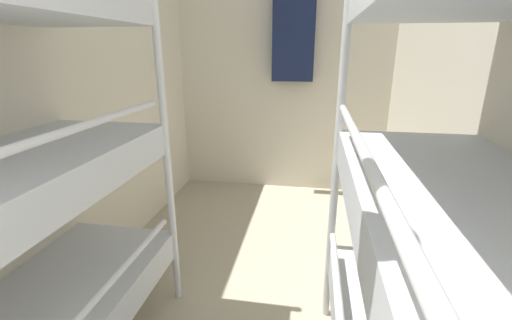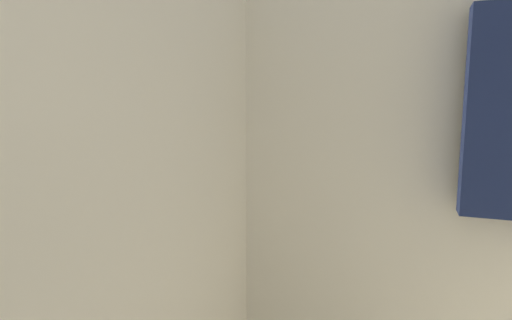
{
  "view_description": "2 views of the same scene",
  "coord_description": "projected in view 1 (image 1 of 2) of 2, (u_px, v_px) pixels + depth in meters",
  "views": [
    {
      "loc": [
        0.35,
        0.54,
        1.6
      ],
      "look_at": [
        -0.02,
        2.77,
        0.87
      ],
      "focal_mm": 24.0,
      "sensor_mm": 36.0,
      "label": 1
    },
    {
      "loc": [
        -0.34,
        2.39,
        1.75
      ],
      "look_at": [
        -0.71,
        3.37,
        1.61
      ],
      "focal_mm": 28.0,
      "sensor_mm": 36.0,
      "label": 2
    }
  ],
  "objects": [
    {
      "name": "wall_back",
      "position": [
        283.0,
        86.0,
        3.88
      ],
      "size": [
        2.48,
        0.06,
        2.43
      ],
      "color": "beige",
      "rests_on": "ground_plane"
    },
    {
      "name": "wall_left",
      "position": [
        36.0,
        121.0,
        1.95
      ],
      "size": [
        0.06,
        4.58,
        2.43
      ],
      "color": "beige",
      "rests_on": "ground_plane"
    },
    {
      "name": "wall_right",
      "position": [
        500.0,
        138.0,
        1.57
      ],
      "size": [
        0.06,
        4.58,
        2.43
      ],
      "color": "beige",
      "rests_on": "ground_plane"
    },
    {
      "name": "bunk_stack_right_near",
      "position": [
        492.0,
        245.0,
        0.89
      ],
      "size": [
        0.71,
        1.84,
        2.05
      ],
      "color": "silver",
      "rests_on": "ground_plane"
    },
    {
      "name": "hanging_coat",
      "position": [
        294.0,
        37.0,
        3.57
      ],
      "size": [
        0.44,
        0.12,
        0.9
      ],
      "color": "#192347"
    }
  ]
}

